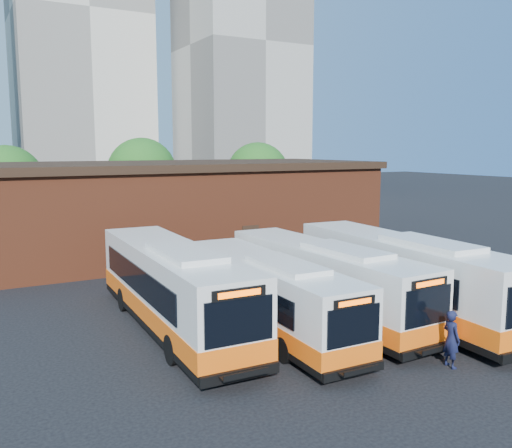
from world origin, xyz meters
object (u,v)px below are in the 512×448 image
bus_midwest (269,297)px  bus_mideast (324,283)px  bus_west (173,290)px  bus_east (403,279)px  transit_worker (451,339)px

bus_midwest → bus_mideast: bearing=10.3°
bus_west → bus_mideast: 6.56m
bus_west → bus_east: size_ratio=0.99×
bus_west → bus_mideast: (6.33, -1.72, -0.11)m
bus_midwest → bus_east: (6.34, -0.96, 0.22)m
bus_mideast → transit_worker: bearing=-86.5°
bus_west → bus_midwest: (3.28, -2.20, -0.21)m
transit_worker → bus_west: bearing=46.5°
bus_midwest → bus_east: 6.42m
bus_mideast → bus_east: 3.59m
bus_midwest → transit_worker: bearing=-58.0°
bus_west → bus_mideast: size_ratio=1.08×
bus_midwest → transit_worker: size_ratio=5.85×
bus_east → transit_worker: bearing=-114.8°
bus_west → bus_east: 10.13m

